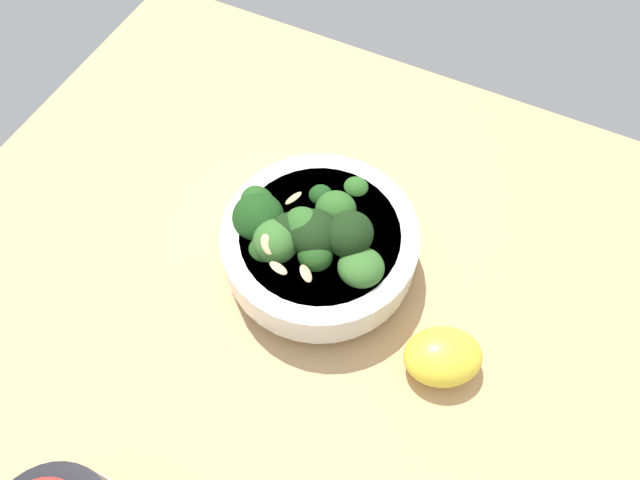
{
  "coord_description": "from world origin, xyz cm",
  "views": [
    {
      "loc": [
        -14.94,
        19.21,
        49.88
      ],
      "look_at": [
        -2.89,
        -5.57,
        4.0
      ],
      "focal_mm": 33.78,
      "sensor_mm": 36.0,
      "label": 1
    }
  ],
  "objects": [
    {
      "name": "bowl_of_broccoli",
      "position": [
        -2.54,
        -5.41,
        3.95
      ],
      "size": [
        17.71,
        17.54,
        8.73
      ],
      "color": "white",
      "rests_on": "ground_plane"
    },
    {
      "name": "lemon_wedge",
      "position": [
        -16.52,
        -0.96,
        1.96
      ],
      "size": [
        8.35,
        7.89,
        3.93
      ],
      "primitive_type": "ellipsoid",
      "rotation": [
        0.0,
        0.0,
        3.69
      ],
      "color": "yellow",
      "rests_on": "ground_plane"
    },
    {
      "name": "ground_plane",
      "position": [
        0.0,
        0.0,
        -2.34
      ],
      "size": [
        67.79,
        67.79,
        4.68
      ],
      "primitive_type": "cube",
      "color": "tan"
    }
  ]
}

